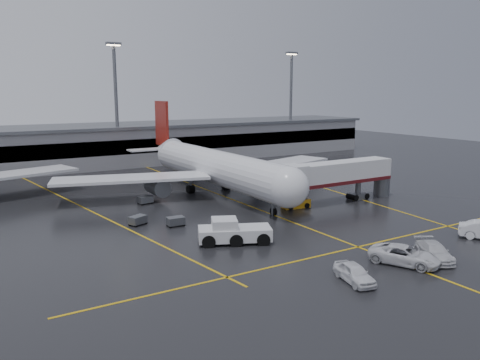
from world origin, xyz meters
TOP-DOWN VIEW (x-y plane):
  - ground at (0.00, 0.00)m, footprint 220.00×220.00m
  - apron_line_centre at (0.00, 0.00)m, footprint 0.25×90.00m
  - apron_line_stop at (0.00, -22.00)m, footprint 60.00×0.25m
  - apron_line_left at (-20.00, 10.00)m, footprint 9.99×69.35m
  - apron_line_right at (18.00, 10.00)m, footprint 7.57×69.64m
  - terminal at (0.00, 47.93)m, footprint 122.00×19.00m
  - light_mast_mid at (-5.00, 42.00)m, footprint 3.00×1.20m
  - light_mast_right at (40.00, 42.00)m, footprint 3.00×1.20m
  - main_airliner at (0.00, 9.70)m, footprint 48.80×45.60m
  - jet_bridge at (11.87, -6.00)m, footprint 19.90×3.40m
  - pushback_tractor at (-10.23, -14.00)m, footprint 8.19×5.92m
  - belt_loader at (4.96, -5.35)m, footprint 4.01×2.21m
  - service_van_a at (0.00, -27.77)m, footprint 5.35×6.95m
  - service_van_b at (3.47, -28.38)m, footprint 4.61×5.83m
  - service_van_d at (-6.91, -28.39)m, footprint 2.90×4.93m
  - baggage_cart_a at (-12.86, -5.15)m, footprint 2.06×1.40m
  - baggage_cart_b at (-16.52, -2.33)m, footprint 2.36×2.00m
  - baggage_cart_c at (-11.92, 7.55)m, footprint 2.19×1.62m

SIDE VIEW (x-z plane):
  - ground at x=0.00m, z-range 0.00..0.00m
  - apron_line_centre at x=0.00m, z-range 0.00..0.02m
  - apron_line_stop at x=0.00m, z-range 0.00..0.02m
  - apron_line_left at x=-20.00m, z-range 0.00..0.02m
  - apron_line_right at x=18.00m, z-range 0.00..0.02m
  - belt_loader at x=4.96m, z-range -0.62..1.81m
  - baggage_cart_a at x=-12.86m, z-range 0.07..1.19m
  - baggage_cart_b at x=-16.52m, z-range 0.07..1.19m
  - baggage_cart_c at x=-11.92m, z-range 0.07..1.19m
  - service_van_d at x=-6.91m, z-range 0.00..1.57m
  - service_van_b at x=3.47m, z-range 0.00..1.58m
  - service_van_a at x=0.00m, z-range 0.00..1.75m
  - pushback_tractor at x=-10.23m, z-range -0.28..2.44m
  - jet_bridge at x=11.87m, z-range 0.91..6.96m
  - main_airliner at x=0.00m, z-range -2.84..11.26m
  - terminal at x=0.00m, z-range 0.02..8.62m
  - light_mast_mid at x=-5.00m, z-range 1.75..27.20m
  - light_mast_right at x=40.00m, z-range 1.75..27.20m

